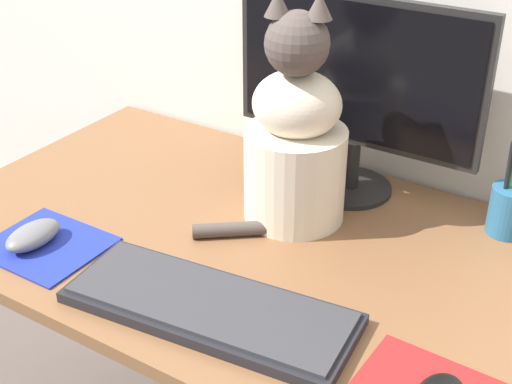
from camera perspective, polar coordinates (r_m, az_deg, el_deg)
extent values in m
cube|color=brown|center=(1.25, 2.99, -5.34)|extent=(1.37, 0.70, 0.02)
cube|color=brown|center=(1.97, -9.17, -3.83)|extent=(0.05, 0.05, 0.69)
cylinder|color=black|center=(1.44, 7.42, 0.37)|extent=(0.17, 0.17, 0.01)
cylinder|color=black|center=(1.41, 7.56, 2.27)|extent=(0.04, 0.04, 0.10)
cube|color=black|center=(1.34, 8.09, 9.51)|extent=(0.49, 0.02, 0.28)
cube|color=black|center=(1.33, 7.90, 9.39)|extent=(0.47, 0.00, 0.26)
cube|color=black|center=(1.10, -3.73, -9.26)|extent=(0.47, 0.21, 0.02)
cube|color=#333338|center=(1.10, -3.75, -8.77)|extent=(0.45, 0.19, 0.01)
cube|color=#1E2D9E|center=(1.31, -16.42, -4.11)|extent=(0.20, 0.17, 0.00)
ellipsoid|color=slate|center=(1.30, -17.42, -3.33)|extent=(0.06, 0.11, 0.04)
cylinder|color=beige|center=(1.30, 3.12, 1.43)|extent=(0.24, 0.24, 0.18)
ellipsoid|color=beige|center=(1.24, 3.29, 7.02)|extent=(0.19, 0.18, 0.12)
sphere|color=#4C423D|center=(1.19, 3.31, 11.77)|extent=(0.14, 0.14, 0.11)
cone|color=#4C423D|center=(1.18, 1.73, 14.90)|extent=(0.06, 0.06, 0.04)
cone|color=#4C423D|center=(1.17, 5.09, 14.65)|extent=(0.06, 0.06, 0.04)
cylinder|color=#4C423D|center=(1.28, 0.28, -2.89)|extent=(0.21, 0.17, 0.03)
cylinder|color=#286089|center=(1.35, 19.61, -1.40)|extent=(0.07, 0.07, 0.09)
cylinder|color=black|center=(1.32, 19.46, 0.93)|extent=(0.02, 0.03, 0.14)
cylinder|color=black|center=(1.32, 19.42, 0.89)|extent=(0.01, 0.02, 0.14)
cylinder|color=green|center=(1.32, 19.70, 0.99)|extent=(0.01, 0.02, 0.14)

